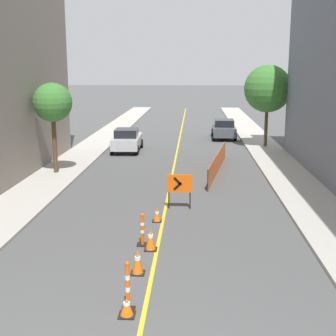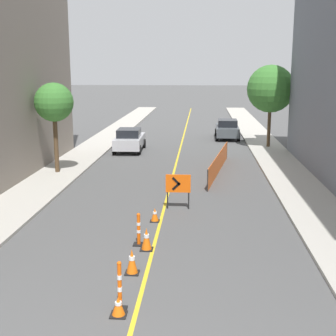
# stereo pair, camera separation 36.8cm
# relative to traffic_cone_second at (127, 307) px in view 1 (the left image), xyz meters

# --- Properties ---
(lane_stripe) EXTENTS (0.12, 62.62, 0.01)m
(lane_stripe) POSITION_rel_traffic_cone_second_xyz_m (0.40, 26.22, -0.23)
(lane_stripe) COLOR gold
(lane_stripe) RESTS_ON ground_plane
(sidewalk_left) EXTENTS (2.55, 62.62, 0.12)m
(sidewalk_left) POSITION_rel_traffic_cone_second_xyz_m (-5.88, 26.22, -0.18)
(sidewalk_left) COLOR #ADA89E
(sidewalk_left) RESTS_ON ground_plane
(sidewalk_right) EXTENTS (2.55, 62.62, 0.12)m
(sidewalk_right) POSITION_rel_traffic_cone_second_xyz_m (6.67, 26.22, -0.18)
(sidewalk_right) COLOR #ADA89E
(sidewalk_right) RESTS_ON ground_plane
(traffic_cone_second) EXTENTS (0.39, 0.39, 0.49)m
(traffic_cone_second) POSITION_rel_traffic_cone_second_xyz_m (0.00, 0.00, 0.00)
(traffic_cone_second) COLOR black
(traffic_cone_second) RESTS_ON ground_plane
(traffic_cone_third) EXTENTS (0.40, 0.40, 0.73)m
(traffic_cone_third) POSITION_rel_traffic_cone_second_xyz_m (-0.02, 2.33, 0.12)
(traffic_cone_third) COLOR black
(traffic_cone_third) RESTS_ON ground_plane
(traffic_cone_fourth) EXTENTS (0.41, 0.41, 0.74)m
(traffic_cone_fourth) POSITION_rel_traffic_cone_second_xyz_m (0.19, 4.13, 0.13)
(traffic_cone_fourth) COLOR black
(traffic_cone_fourth) RESTS_ON ground_plane
(traffic_cone_fifth) EXTENTS (0.36, 0.36, 0.53)m
(traffic_cone_fifth) POSITION_rel_traffic_cone_second_xyz_m (0.18, 6.97, 0.02)
(traffic_cone_fifth) COLOR black
(traffic_cone_fifth) RESTS_ON ground_plane
(delineator_post_front) EXTENTS (0.33, 0.33, 1.27)m
(delineator_post_front) POSITION_rel_traffic_cone_second_xyz_m (-0.00, 0.26, 0.31)
(delineator_post_front) COLOR black
(delineator_post_front) RESTS_ON ground_plane
(delineator_post_rear) EXTENTS (0.37, 0.37, 1.11)m
(delineator_post_rear) POSITION_rel_traffic_cone_second_xyz_m (-0.11, 4.52, 0.23)
(delineator_post_rear) COLOR black
(delineator_post_rear) RESTS_ON ground_plane
(arrow_barricade_primary) EXTENTS (1.04, 0.08, 1.46)m
(arrow_barricade_primary) POSITION_rel_traffic_cone_second_xyz_m (0.98, 8.68, 0.78)
(arrow_barricade_primary) COLOR #EF560C
(arrow_barricade_primary) RESTS_ON ground_plane
(safety_mesh_fence) EXTENTS (1.39, 8.54, 1.09)m
(safety_mesh_fence) POSITION_rel_traffic_cone_second_xyz_m (2.91, 15.72, 0.30)
(safety_mesh_fence) COLOR #EF560C
(safety_mesh_fence) RESTS_ON ground_plane
(parked_car_curb_near) EXTENTS (1.95, 4.35, 1.59)m
(parked_car_curb_near) POSITION_rel_traffic_cone_second_xyz_m (-3.12, 22.18, 0.56)
(parked_car_curb_near) COLOR #B7B7BC
(parked_car_curb_near) RESTS_ON ground_plane
(parked_car_curb_mid) EXTENTS (1.94, 4.32, 1.59)m
(parked_car_curb_mid) POSITION_rel_traffic_cone_second_xyz_m (4.04, 28.54, 0.56)
(parked_car_curb_mid) COLOR #474C51
(parked_car_curb_mid) RESTS_ON ground_plane
(street_tree_left_near) EXTENTS (2.09, 2.09, 4.87)m
(street_tree_left_near) POSITION_rel_traffic_cone_second_xyz_m (-6.01, 14.69, 3.67)
(street_tree_left_near) COLOR #4C3823
(street_tree_left_near) RESTS_ON sidewalk_left
(street_tree_right_near) EXTENTS (3.37, 3.37, 5.85)m
(street_tree_right_near) POSITION_rel_traffic_cone_second_xyz_m (6.80, 24.08, 4.03)
(street_tree_right_near) COLOR #4C3823
(street_tree_right_near) RESTS_ON sidewalk_right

